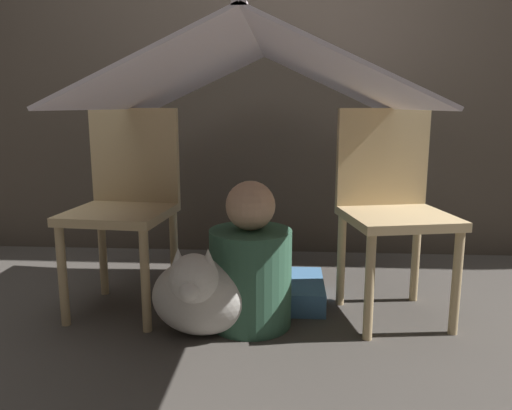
% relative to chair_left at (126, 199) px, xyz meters
% --- Properties ---
extents(ground_plane, '(8.80, 8.80, 0.00)m').
position_rel_chair_left_xyz_m(ground_plane, '(0.56, -0.32, -0.48)').
color(ground_plane, '#47423D').
extents(wall_back, '(7.00, 0.05, 2.50)m').
position_rel_chair_left_xyz_m(wall_back, '(0.56, 0.90, 0.77)').
color(wall_back, '#4C4238').
rests_on(wall_back, ground_plane).
extents(chair_left, '(0.44, 0.44, 0.86)m').
position_rel_chair_left_xyz_m(chair_left, '(0.00, 0.00, 0.00)').
color(chair_left, '#D1B27F').
rests_on(chair_left, ground_plane).
extents(chair_right, '(0.47, 0.47, 0.86)m').
position_rel_chair_left_xyz_m(chair_right, '(1.12, -0.00, 0.00)').
color(chair_right, '#D1B27F').
rests_on(chair_right, ground_plane).
extents(sheet_canopy, '(1.14, 1.33, 0.27)m').
position_rel_chair_left_xyz_m(sheet_canopy, '(0.56, -0.07, 0.52)').
color(sheet_canopy, silver).
extents(person_front, '(0.33, 0.33, 0.59)m').
position_rel_chair_left_xyz_m(person_front, '(0.55, -0.17, -0.24)').
color(person_front, '#38664C').
rests_on(person_front, ground_plane).
extents(dog, '(0.38, 0.39, 0.38)m').
position_rel_chair_left_xyz_m(dog, '(0.37, -0.29, -0.30)').
color(dog, silver).
rests_on(dog, ground_plane).
extents(floor_cushion, '(0.48, 0.38, 0.10)m').
position_rel_chair_left_xyz_m(floor_cushion, '(0.62, 0.08, -0.43)').
color(floor_cushion, '#4C7FB2').
rests_on(floor_cushion, ground_plane).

